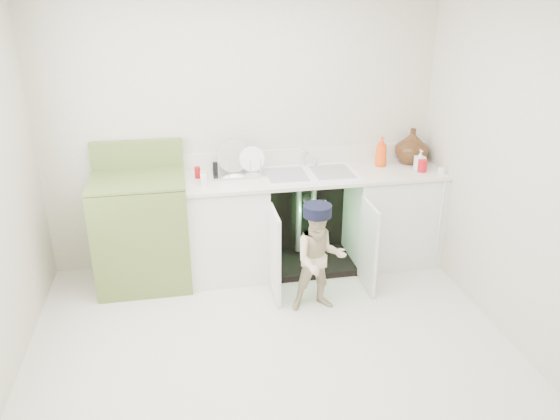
# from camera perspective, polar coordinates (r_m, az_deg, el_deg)

# --- Properties ---
(ground) EXTENTS (3.50, 3.50, 0.00)m
(ground) POSITION_cam_1_polar(r_m,az_deg,el_deg) (4.09, -0.83, -14.32)
(ground) COLOR beige
(ground) RESTS_ON ground
(room_shell) EXTENTS (6.00, 5.50, 1.26)m
(room_shell) POSITION_cam_1_polar(r_m,az_deg,el_deg) (3.48, -0.95, 2.30)
(room_shell) COLOR beige
(room_shell) RESTS_ON ground
(counter_run) EXTENTS (2.44, 1.02, 1.22)m
(counter_run) POSITION_cam_1_polar(r_m,az_deg,el_deg) (4.98, 3.32, -0.80)
(counter_run) COLOR silver
(counter_run) RESTS_ON ground
(avocado_stove) EXTENTS (0.78, 0.65, 1.21)m
(avocado_stove) POSITION_cam_1_polar(r_m,az_deg,el_deg) (4.83, -14.20, -1.98)
(avocado_stove) COLOR olive
(avocado_stove) RESTS_ON ground
(repair_worker) EXTENTS (0.44, 0.57, 0.90)m
(repair_worker) POSITION_cam_1_polar(r_m,az_deg,el_deg) (4.32, 4.14, -4.99)
(repair_worker) COLOR beige
(repair_worker) RESTS_ON ground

